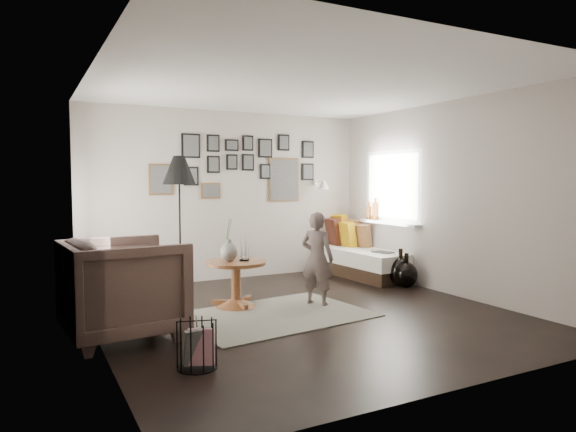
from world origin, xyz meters
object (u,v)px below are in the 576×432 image
pedestal_table (236,286)px  magazine_basket (197,345)px  floor_lamp (179,176)px  armchair (124,288)px  demijohn_large (400,272)px  demijohn_small (406,275)px  child (317,259)px  daybed (358,256)px  vase (229,248)px

pedestal_table → magazine_basket: bearing=-120.7°
pedestal_table → floor_lamp: size_ratio=0.39×
armchair → demijohn_large: bearing=-85.7°
armchair → magazine_basket: (0.38, -1.12, -0.30)m
floor_lamp → demijohn_small: size_ratio=3.70×
magazine_basket → demijohn_large: demijohn_large is taller
armchair → magazine_basket: armchair is taller
demijohn_large → magazine_basket: bearing=-153.7°
armchair → child: (2.35, 0.26, 0.09)m
daybed → demijohn_small: (-0.00, -1.18, -0.11)m
pedestal_table → magazine_basket: pedestal_table is taller
daybed → armchair: armchair is taller
daybed → magazine_basket: size_ratio=5.18×
demijohn_large → demijohn_small: (0.01, -0.12, -0.02)m
daybed → armchair: (-4.00, -1.73, 0.19)m
armchair → demijohn_large: 4.06m
daybed → demijohn_large: bearing=-94.0°
floor_lamp → child: 2.11m
armchair → magazine_basket: 1.22m
pedestal_table → demijohn_large: pedestal_table is taller
armchair → child: bearing=-88.7°
floor_lamp → demijohn_large: floor_lamp is taller
demijohn_large → daybed: bearing=89.5°
floor_lamp → demijohn_large: (3.01, -0.83, -1.39)m
daybed → child: (-1.65, -1.46, 0.28)m
vase → child: (1.01, -0.38, -0.14)m
pedestal_table → magazine_basket: 2.03m
magazine_basket → child: bearing=35.2°
demijohn_small → child: size_ratio=0.43×
vase → demijohn_small: (2.66, -0.10, -0.53)m
floor_lamp → child: (1.37, -1.23, -1.02)m
pedestal_table → magazine_basket: (-1.04, -1.74, -0.07)m
magazine_basket → child: child is taller
magazine_basket → vase: bearing=61.5°
armchair → demijohn_large: size_ratio=1.96×
magazine_basket → armchair: bearing=108.8°
pedestal_table → vase: (-0.08, 0.02, 0.46)m
vase → magazine_basket: (-0.96, -1.76, -0.53)m
vase → magazine_basket: vase is taller
magazine_basket → demijohn_large: size_ratio=0.71×
daybed → child: child is taller
armchair → demijohn_small: bearing=-87.4°
vase → child: size_ratio=0.44×
floor_lamp → armchair: bearing=-123.2°
pedestal_table → daybed: (2.58, 1.10, 0.04)m
demijohn_large → demijohn_small: size_ratio=1.10×
daybed → demijohn_large: size_ratio=3.69×
vase → demijohn_large: bearing=0.5°
armchair → child: child is taller
pedestal_table → child: size_ratio=0.62×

